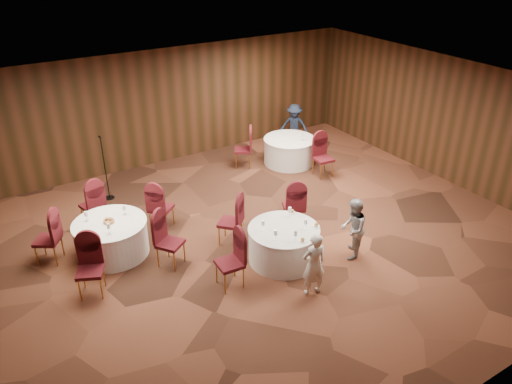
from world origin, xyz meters
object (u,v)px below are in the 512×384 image
mic_stand (107,181)px  man_c (294,125)px  table_left (112,238)px  woman_a (314,264)px  table_right (289,151)px  woman_b (353,229)px  table_main (283,244)px

mic_stand → man_c: bearing=3.1°
table_left → woman_a: bearing=-49.5°
table_right → woman_a: size_ratio=1.14×
woman_a → woman_b: 1.49m
table_right → man_c: size_ratio=1.10×
table_right → man_c: (0.84, 0.95, 0.29)m
man_c → woman_b: bearing=-69.2°
table_main → woman_a: 1.19m
table_right → woman_a: bearing=-120.9°
woman_a → man_c: (3.81, 5.92, 0.02)m
mic_stand → table_main: bearing=-63.4°
table_right → woman_a: (-2.97, -4.97, 0.27)m
mic_stand → man_c: size_ratio=1.24×
table_main → woman_b: size_ratio=1.10×
mic_stand → woman_b: 6.15m
table_main → table_right: bearing=53.5°
woman_a → table_right: bearing=-112.8°
mic_stand → man_c: (5.90, 0.32, 0.18)m
mic_stand → woman_a: 5.98m
table_main → man_c: bearing=52.4°
mic_stand → man_c: mic_stand is taller
table_left → woman_a: woman_a is taller
woman_a → table_main: bearing=-88.8°
table_right → mic_stand: size_ratio=0.89×
table_left → mic_stand: bearing=74.7°
table_left → mic_stand: size_ratio=0.91×
table_right → woman_b: (-1.58, -4.45, 0.28)m
woman_a → man_c: 7.04m
table_main → table_right: same height
table_main → woman_b: (1.25, -0.63, 0.28)m
table_main → table_left: size_ratio=0.96×
table_main → man_c: man_c is taller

